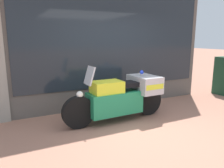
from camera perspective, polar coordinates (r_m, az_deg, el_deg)
ground_plane at (r=4.43m, az=8.52°, el=-12.26°), size 60.00×60.00×0.00m
shop_building at (r=5.67m, az=-5.68°, el=14.43°), size 6.08×0.55×4.10m
window_display at (r=6.08m, az=0.01°, el=-0.49°), size 4.93×0.30×2.13m
paramedic_motorcycle at (r=4.84m, az=2.83°, el=-2.98°), size 2.42×0.80×1.25m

